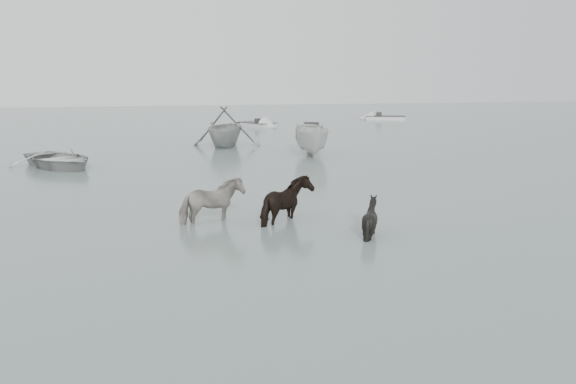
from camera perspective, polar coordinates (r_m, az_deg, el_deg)
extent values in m
plane|color=slate|center=(14.67, -4.44, -5.09)|extent=(140.00, 140.00, 0.00)
imported|color=black|center=(16.47, -7.81, -0.47)|extent=(2.03, 1.33, 1.57)
imported|color=black|center=(16.45, 0.02, -0.24)|extent=(1.91, 2.04, 1.64)
imported|color=black|center=(15.30, 8.40, -1.94)|extent=(1.48, 1.40, 1.31)
imported|color=#AAAAA5|center=(28.57, -22.28, 3.33)|extent=(5.56, 5.89, 0.99)
imported|color=gray|center=(34.58, -6.37, 6.77)|extent=(5.42, 5.89, 2.60)
imported|color=beige|center=(30.67, 2.45, 5.48)|extent=(2.55, 4.94, 1.82)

